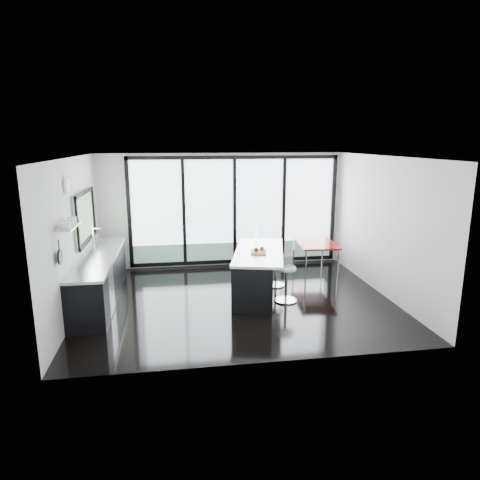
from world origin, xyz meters
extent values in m
cube|color=black|center=(0.00, 0.00, 0.00)|extent=(6.00, 5.00, 0.00)
cube|color=white|center=(0.00, 0.00, 2.80)|extent=(6.00, 5.00, 0.00)
cube|color=silver|center=(0.00, 2.50, 1.40)|extent=(6.00, 0.00, 2.80)
cube|color=white|center=(0.30, 2.47, 1.40)|extent=(5.00, 0.02, 2.50)
cube|color=slate|center=(0.30, 2.43, 0.37)|extent=(5.00, 0.02, 0.44)
cube|color=black|center=(-0.95, 2.43, 1.40)|extent=(0.08, 0.04, 2.50)
cube|color=black|center=(0.30, 2.43, 1.40)|extent=(0.08, 0.04, 2.50)
cube|color=black|center=(1.55, 2.43, 1.40)|extent=(0.08, 0.04, 2.50)
cube|color=silver|center=(0.00, -2.50, 1.40)|extent=(6.00, 0.00, 2.80)
cube|color=silver|center=(-3.00, 0.00, 1.40)|extent=(0.00, 5.00, 2.80)
cube|color=#658F54|center=(-2.97, 0.90, 1.60)|extent=(0.02, 1.60, 0.90)
cube|color=#AAADAF|center=(-2.87, -0.85, 1.75)|extent=(0.25, 0.80, 0.03)
cylinder|color=white|center=(-2.97, -0.30, 2.35)|extent=(0.04, 0.30, 0.30)
cylinder|color=black|center=(-2.94, -1.25, 1.35)|extent=(0.03, 0.24, 0.24)
cube|color=silver|center=(3.00, 0.00, 1.40)|extent=(0.00, 5.00, 2.80)
cube|color=black|center=(-2.67, 0.40, 0.43)|extent=(0.65, 3.20, 0.87)
cube|color=#AAADAF|center=(-2.67, 0.40, 0.90)|extent=(0.69, 3.24, 0.05)
cube|color=#AAADAF|center=(-2.67, 0.90, 0.90)|extent=(0.45, 0.48, 0.06)
cylinder|color=silver|center=(-2.82, 0.90, 1.14)|extent=(0.02, 0.02, 0.44)
cube|color=#AAADAF|center=(-2.36, -0.35, 0.42)|extent=(0.03, 0.60, 0.80)
cube|color=black|center=(0.41, 0.29, 0.43)|extent=(1.25, 2.31, 0.87)
cube|color=#AAADAF|center=(0.49, 0.27, 0.89)|extent=(1.46, 2.42, 0.05)
cube|color=tan|center=(0.45, 0.13, 0.93)|extent=(0.39, 0.46, 0.03)
sphere|color=maroon|center=(0.39, 0.09, 0.99)|extent=(0.11, 0.11, 0.09)
sphere|color=maroon|center=(0.52, 0.16, 0.99)|extent=(0.10, 0.10, 0.08)
cylinder|color=silver|center=(0.57, 1.02, 1.06)|extent=(0.08, 0.08, 0.28)
cylinder|color=silver|center=(0.93, -0.21, 0.35)|extent=(0.47, 0.47, 0.70)
cylinder|color=silver|center=(0.95, 0.72, 0.32)|extent=(0.50, 0.50, 0.64)
cube|color=maroon|center=(2.07, 1.44, 0.39)|extent=(0.95, 1.52, 0.78)
camera|label=1|loc=(-1.19, -7.92, 3.10)|focal=32.00mm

